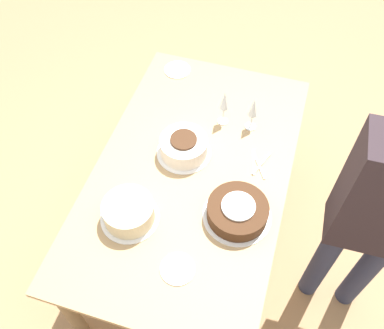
{
  "coord_description": "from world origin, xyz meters",
  "views": [
    {
      "loc": [
        -1.23,
        -0.38,
        2.54
      ],
      "look_at": [
        0.0,
        0.0,
        0.78
      ],
      "focal_mm": 40.0,
      "sensor_mm": 36.0,
      "label": 1
    }
  ],
  "objects_px": {
    "cake_center_white": "(184,146)",
    "wine_glass_far": "(253,109)",
    "cake_back_decorated": "(129,212)",
    "cake_front_chocolate": "(238,211)",
    "wine_glass_near": "(224,102)",
    "person_cutting": "(381,213)"
  },
  "relations": [
    {
      "from": "cake_center_white",
      "to": "wine_glass_far",
      "type": "height_order",
      "value": "wine_glass_far"
    },
    {
      "from": "cake_back_decorated",
      "to": "cake_center_white",
      "type": "bearing_deg",
      "value": -15.69
    },
    {
      "from": "cake_front_chocolate",
      "to": "wine_glass_far",
      "type": "distance_m",
      "value": 0.59
    },
    {
      "from": "cake_center_white",
      "to": "wine_glass_near",
      "type": "bearing_deg",
      "value": -27.17
    },
    {
      "from": "cake_front_chocolate",
      "to": "wine_glass_far",
      "type": "relative_size",
      "value": 1.58
    },
    {
      "from": "cake_center_white",
      "to": "cake_back_decorated",
      "type": "relative_size",
      "value": 1.03
    },
    {
      "from": "cake_front_chocolate",
      "to": "cake_back_decorated",
      "type": "distance_m",
      "value": 0.51
    },
    {
      "from": "cake_front_chocolate",
      "to": "wine_glass_far",
      "type": "xyz_separation_m",
      "value": [
        0.58,
        0.06,
        0.1
      ]
    },
    {
      "from": "cake_back_decorated",
      "to": "wine_glass_far",
      "type": "relative_size",
      "value": 1.35
    },
    {
      "from": "cake_center_white",
      "to": "wine_glass_near",
      "type": "distance_m",
      "value": 0.33
    },
    {
      "from": "wine_glass_far",
      "to": "cake_center_white",
      "type": "bearing_deg",
      "value": 133.44
    },
    {
      "from": "cake_back_decorated",
      "to": "wine_glass_near",
      "type": "height_order",
      "value": "wine_glass_near"
    },
    {
      "from": "person_cutting",
      "to": "cake_back_decorated",
      "type": "bearing_deg",
      "value": 10.46
    },
    {
      "from": "cake_center_white",
      "to": "cake_back_decorated",
      "type": "height_order",
      "value": "cake_center_white"
    },
    {
      "from": "person_cutting",
      "to": "cake_center_white",
      "type": "bearing_deg",
      "value": -14.54
    },
    {
      "from": "cake_front_chocolate",
      "to": "wine_glass_near",
      "type": "xyz_separation_m",
      "value": [
        0.57,
        0.22,
        0.11
      ]
    },
    {
      "from": "cake_center_white",
      "to": "person_cutting",
      "type": "distance_m",
      "value": 1.0
    },
    {
      "from": "cake_front_chocolate",
      "to": "person_cutting",
      "type": "height_order",
      "value": "person_cutting"
    },
    {
      "from": "cake_center_white",
      "to": "cake_back_decorated",
      "type": "distance_m",
      "value": 0.47
    },
    {
      "from": "cake_back_decorated",
      "to": "person_cutting",
      "type": "relative_size",
      "value": 0.18
    },
    {
      "from": "cake_back_decorated",
      "to": "wine_glass_near",
      "type": "distance_m",
      "value": 0.78
    },
    {
      "from": "cake_back_decorated",
      "to": "wine_glass_far",
      "type": "bearing_deg",
      "value": -30.11
    }
  ]
}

